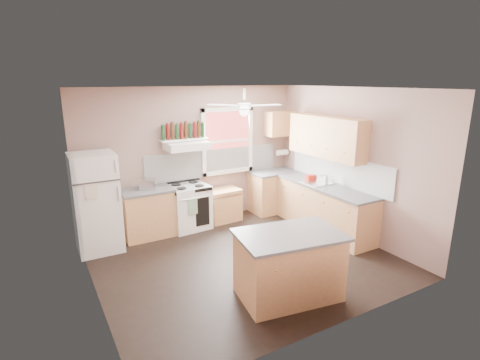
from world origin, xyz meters
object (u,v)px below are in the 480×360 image
cart (224,205)px  island (289,266)px  toaster (147,185)px  stove (188,207)px  refrigerator (96,203)px

cart → island: size_ratio=0.52×
toaster → stove: size_ratio=0.33×
toaster → island: (1.02, -2.89, -0.56)m
refrigerator → cart: refrigerator is taller
stove → cart: (0.77, 0.01, -0.10)m
cart → island: island is taller
stove → island: same height
cart → island: (-0.52, -2.90, 0.10)m
stove → island: size_ratio=0.67×
refrigerator → stove: size_ratio=1.95×
island → refrigerator: bearing=134.2°
stove → cart: 0.78m
refrigerator → island: refrigerator is taller
toaster → island: toaster is taller
stove → cart: size_ratio=1.30×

